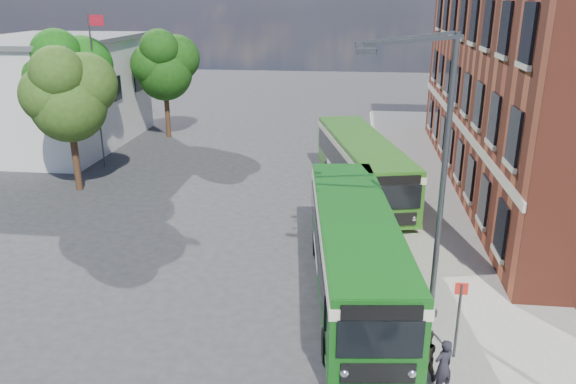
# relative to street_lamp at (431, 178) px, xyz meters

# --- Properties ---
(ground) EXTENTS (120.00, 120.00, 0.00)m
(ground) POSITION_rel_street_lamp_xyz_m (-4.84, 2.00, -4.79)
(ground) COLOR #2B2B2E
(ground) RESTS_ON ground
(pavement) EXTENTS (6.00, 48.00, 0.15)m
(pavement) POSITION_rel_street_lamp_xyz_m (2.16, 10.00, -4.72)
(pavement) COLOR gray
(pavement) RESTS_ON ground
(kerb_line) EXTENTS (0.12, 48.00, 0.01)m
(kerb_line) POSITION_rel_street_lamp_xyz_m (-0.89, 10.00, -4.79)
(kerb_line) COLOR beige
(kerb_line) RESTS_ON ground
(white_building) EXTENTS (9.40, 13.40, 7.30)m
(white_building) POSITION_rel_street_lamp_xyz_m (-22.84, 20.00, -1.13)
(white_building) COLOR silver
(white_building) RESTS_ON ground
(flagpole) EXTENTS (0.95, 0.10, 9.00)m
(flagpole) POSITION_rel_street_lamp_xyz_m (-17.29, 15.00, 0.15)
(flagpole) COLOR #3C3E41
(flagpole) RESTS_ON ground
(street_lamp) EXTENTS (2.96, 2.38, 9.00)m
(street_lamp) POSITION_rel_street_lamp_xyz_m (0.00, 0.00, 0.00)
(street_lamp) COLOR #3C3E41
(street_lamp) RESTS_ON ground
(bus_stop_sign) EXTENTS (0.35, 0.08, 2.52)m
(bus_stop_sign) POSITION_rel_street_lamp_xyz_m (0.76, -2.20, -3.28)
(bus_stop_sign) COLOR #3C3E41
(bus_stop_sign) RESTS_ON ground
(bus_front) EXTENTS (3.85, 11.96, 3.02)m
(bus_front) POSITION_rel_street_lamp_xyz_m (-2.15, 1.52, -2.96)
(bus_front) COLOR #125114
(bus_front) RESTS_ON ground
(bus_rear) EXTENTS (5.26, 11.88, 3.02)m
(bus_rear) POSITION_rel_street_lamp_xyz_m (-1.84, 11.78, -2.96)
(bus_rear) COLOR #2A631A
(bus_rear) RESTS_ON ground
(pedestrian_a) EXTENTS (0.68, 0.62, 1.55)m
(pedestrian_a) POSITION_rel_street_lamp_xyz_m (0.19, -3.76, -3.87)
(pedestrian_a) COLOR black
(pedestrian_a) RESTS_ON pavement
(pedestrian_b) EXTENTS (0.70, 0.55, 1.44)m
(pedestrian_b) POSITION_rel_street_lamp_xyz_m (-0.22, -3.26, -3.92)
(pedestrian_b) COLOR black
(pedestrian_b) RESTS_ON pavement
(tree_left) EXTENTS (4.54, 4.31, 7.66)m
(tree_left) POSITION_rel_street_lamp_xyz_m (-16.89, 10.84, 0.40)
(tree_left) COLOR #322012
(tree_left) RESTS_ON ground
(tree_mid) EXTENTS (4.86, 4.62, 8.21)m
(tree_mid) POSITION_rel_street_lamp_xyz_m (-19.16, 15.23, 0.78)
(tree_mid) COLOR #322012
(tree_mid) RESTS_ON ground
(tree_right) EXTENTS (4.61, 4.39, 7.79)m
(tree_right) POSITION_rel_street_lamp_xyz_m (-15.83, 22.93, 0.49)
(tree_right) COLOR #322012
(tree_right) RESTS_ON ground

